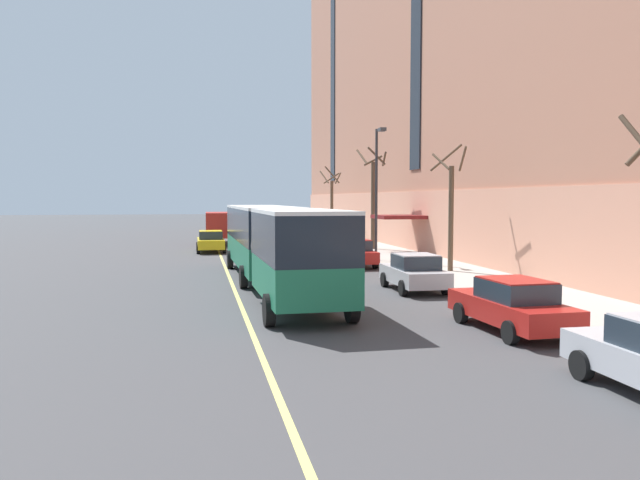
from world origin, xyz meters
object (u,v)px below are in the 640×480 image
object	(u,v)px
parked_car_red_3	(353,253)
street_tree_mid_block	(451,209)
parked_car_champagne_5	(285,229)
street_tree_far_downtown	(332,202)
taxi_cab	(211,241)
street_tree_far_uptown	(373,197)
parked_car_white_2	(330,244)
city_bus	(273,241)
box_truck	(219,225)
fire_hydrant	(362,251)
parked_car_red_1	(512,305)
parked_car_darkgray_0	(299,233)
street_lamp	(377,181)
parked_car_silver_6	(414,272)

from	to	relation	value
parked_car_red_3	street_tree_mid_block	world-z (taller)	street_tree_mid_block
parked_car_champagne_5	street_tree_mid_block	bearing A→B (deg)	-82.88
parked_car_red_3	street_tree_far_downtown	bearing A→B (deg)	80.67
taxi_cab	street_tree_far_downtown	xyz separation A→B (m)	(11.81, 13.19, 2.74)
street_tree_far_uptown	parked_car_white_2	bearing A→B (deg)	-140.07
city_bus	box_truck	world-z (taller)	city_bus
street_tree_mid_block	street_tree_far_uptown	world-z (taller)	street_tree_far_uptown
city_bus	fire_hydrant	size ratio (longest dim) A/B	26.93
parked_car_red_3	parked_car_champagne_5	size ratio (longest dim) A/B	1.02
city_bus	parked_car_red_3	bearing A→B (deg)	53.59
street_tree_far_downtown	parked_car_white_2	bearing A→B (deg)	-102.54
parked_car_red_1	street_tree_mid_block	xyz separation A→B (m)	(3.84, 13.59, 2.56)
box_truck	fire_hydrant	size ratio (longest dim) A/B	10.55
parked_car_red_3	street_tree_mid_block	bearing A→B (deg)	-46.63
parked_car_white_2	parked_car_red_3	distance (m)	6.76
taxi_cab	fire_hydrant	distance (m)	11.65
parked_car_red_1	fire_hydrant	size ratio (longest dim) A/B	6.63
parked_car_red_3	parked_car_champagne_5	world-z (taller)	same
city_bus	parked_car_red_1	world-z (taller)	city_bus
street_tree_mid_block	taxi_cab	bearing A→B (deg)	127.22
parked_car_darkgray_0	street_lamp	bearing A→B (deg)	-85.00
box_truck	parked_car_red_1	bearing A→B (deg)	-79.12
parked_car_red_3	parked_car_silver_6	distance (m)	9.67
city_bus	street_tree_far_downtown	world-z (taller)	street_tree_far_downtown
street_tree_far_downtown	parked_car_champagne_5	bearing A→B (deg)	137.57
street_lamp	parked_car_white_2	bearing A→B (deg)	109.06
city_bus	taxi_cab	distance (m)	18.92
parked_car_darkgray_0	parked_car_champagne_5	bearing A→B (deg)	91.69
street_lamp	street_tree_mid_block	bearing A→B (deg)	-69.69
parked_car_darkgray_0	street_tree_mid_block	bearing A→B (deg)	-81.21
parked_car_silver_6	street_tree_mid_block	size ratio (longest dim) A/B	0.65
parked_car_champagne_5	street_tree_far_downtown	distance (m)	6.12
parked_car_red_1	fire_hydrant	world-z (taller)	parked_car_red_1
street_tree_mid_block	street_lamp	distance (m)	6.46
taxi_cab	parked_car_white_2	bearing A→B (deg)	-29.94
parked_car_red_3	parked_car_champagne_5	distance (m)	28.18
parked_car_red_1	parked_car_champagne_5	bearing A→B (deg)	90.27
parked_car_darkgray_0	parked_car_red_1	xyz separation A→B (m)	(-0.01, -38.38, 0.00)
parked_car_red_1	parked_car_white_2	xyz separation A→B (m)	(-0.12, 24.63, -0.00)
parked_car_champagne_5	box_truck	xyz separation A→B (m)	(-6.89, -9.11, 0.81)
parked_car_champagne_5	parked_car_silver_6	distance (m)	37.85
parked_car_white_2	parked_car_champagne_5	bearing A→B (deg)	90.27
taxi_cab	fire_hydrant	size ratio (longest dim) A/B	6.46
city_bus	street_tree_far_downtown	xyz separation A→B (m)	(9.52, 31.94, 1.49)
parked_car_darkgray_0	fire_hydrant	size ratio (longest dim) A/B	6.56
box_truck	street_tree_mid_block	size ratio (longest dim) A/B	1.16
parked_car_champagne_5	street_tree_far_uptown	size ratio (longest dim) A/B	0.60
box_truck	street_tree_far_uptown	size ratio (longest dim) A/B	1.02
parked_car_darkgray_0	box_truck	distance (m)	7.30
parked_car_darkgray_0	fire_hydrant	xyz separation A→B (m)	(1.55, -15.90, -0.29)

